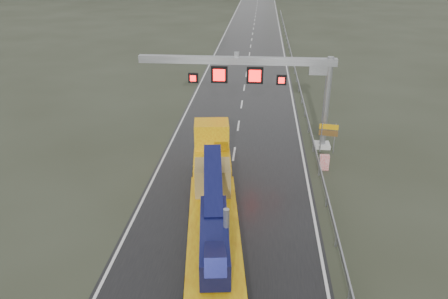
# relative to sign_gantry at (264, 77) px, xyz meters

# --- Properties ---
(road) EXTENTS (11.00, 200.00, 0.02)m
(road) POSITION_rel_sign_gantry_xyz_m (-2.10, 22.01, -5.60)
(road) COLOR black
(road) RESTS_ON ground
(guardrail) EXTENTS (0.20, 140.00, 1.40)m
(guardrail) POSITION_rel_sign_gantry_xyz_m (4.00, 12.01, -4.91)
(guardrail) COLOR gray
(guardrail) RESTS_ON ground
(sign_gantry) EXTENTS (14.90, 1.20, 7.42)m
(sign_gantry) POSITION_rel_sign_gantry_xyz_m (0.00, 0.00, 0.00)
(sign_gantry) COLOR beige
(sign_gantry) RESTS_ON ground
(heavy_haul_truck) EXTENTS (4.75, 18.22, 4.24)m
(heavy_haul_truck) POSITION_rel_sign_gantry_xyz_m (-2.75, -10.79, -3.97)
(heavy_haul_truck) COLOR yellow
(heavy_haul_truck) RESTS_ON ground
(exit_sign_pair) EXTENTS (1.40, 0.30, 2.42)m
(exit_sign_pair) POSITION_rel_sign_gantry_xyz_m (5.00, -1.14, -3.92)
(exit_sign_pair) COLOR gray
(exit_sign_pair) RESTS_ON ground
(striped_barrier) EXTENTS (0.68, 0.38, 1.12)m
(striped_barrier) POSITION_rel_sign_gantry_xyz_m (4.44, -3.99, -5.05)
(striped_barrier) COLOR red
(striped_barrier) RESTS_ON ground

